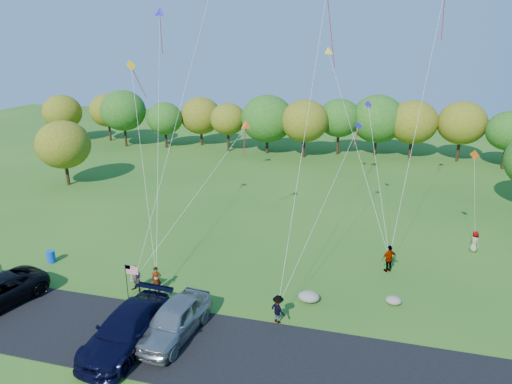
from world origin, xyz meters
TOP-DOWN VIEW (x-y plane):
  - ground at (0.00, 0.00)m, footprint 140.00×140.00m
  - asphalt_lane at (0.00, -4.00)m, footprint 44.00×6.00m
  - treeline at (-2.30, 35.96)m, footprint 76.04×27.75m
  - minivan_navy at (-1.92, -4.77)m, footprint 2.94×6.49m
  - minivan_silver at (0.11, -3.43)m, footprint 2.85×5.72m
  - flyer_a at (-2.84, 0.45)m, footprint 0.72×0.61m
  - flyer_b at (-4.09, 0.16)m, footprint 0.97×0.84m
  - flyer_c at (5.15, -0.80)m, footprint 1.24×1.12m
  - flyer_d at (11.19, 6.83)m, footprint 1.20×1.01m
  - flyer_e at (17.35, 11.60)m, footprint 0.82×0.94m
  - trash_barrel at (-11.86, 2.13)m, footprint 0.59×0.59m
  - flag_assembly at (-3.97, -0.70)m, footprint 0.85×0.55m
  - boulder_near at (6.51, 1.73)m, footprint 1.29×1.01m
  - boulder_far at (11.45, 2.74)m, footprint 0.93×0.78m
  - kites_aloft at (2.55, 13.90)m, footprint 24.65×11.82m

SIDE VIEW (x-z plane):
  - ground at x=0.00m, z-range 0.00..0.00m
  - asphalt_lane at x=0.00m, z-range 0.00..0.06m
  - boulder_far at x=11.45m, z-range 0.00..0.49m
  - boulder_near at x=6.51m, z-range 0.00..0.64m
  - trash_barrel at x=-11.86m, z-range 0.00..0.88m
  - flyer_e at x=17.35m, z-range 0.00..1.61m
  - flyer_c at x=5.15m, z-range 0.00..1.67m
  - flyer_a at x=-2.84m, z-range 0.00..1.69m
  - flyer_b at x=-4.09m, z-range 0.00..1.73m
  - flyer_d at x=11.19m, z-range 0.00..1.92m
  - minivan_navy at x=-1.92m, z-range 0.06..1.91m
  - minivan_silver at x=0.11m, z-range 0.06..1.93m
  - flag_assembly at x=-3.97m, z-range 0.56..2.86m
  - treeline at x=-2.30m, z-range 0.54..8.75m
  - kites_aloft at x=2.55m, z-range 7.34..26.60m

